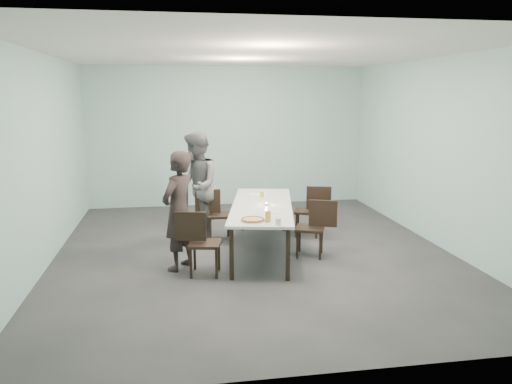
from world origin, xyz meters
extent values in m
plane|color=#333335|center=(0.00, 0.00, 0.00)|extent=(7.00, 7.00, 0.00)
cube|color=#A8D4D1|center=(0.00, 3.50, 1.50)|extent=(6.00, 0.02, 3.00)
cube|color=#A8D4D1|center=(0.00, -3.50, 1.50)|extent=(6.00, 0.02, 3.00)
cube|color=#A8D4D1|center=(-3.00, 0.00, 1.50)|extent=(0.02, 7.00, 3.00)
cube|color=#A8D4D1|center=(3.00, 0.00, 1.50)|extent=(0.02, 7.00, 3.00)
cube|color=white|center=(0.00, 0.00, 3.00)|extent=(6.00, 7.00, 0.02)
cube|color=white|center=(0.13, 0.01, 0.73)|extent=(1.40, 2.73, 0.04)
cylinder|color=black|center=(-0.47, -1.12, 0.35)|extent=(0.06, 0.06, 0.71)
cylinder|color=black|center=(0.01, 1.28, 0.35)|extent=(0.06, 0.06, 0.71)
cylinder|color=black|center=(0.25, -1.26, 0.35)|extent=(0.06, 0.06, 0.71)
cylinder|color=black|center=(0.74, 1.13, 0.35)|extent=(0.06, 0.06, 0.71)
cube|color=black|center=(-0.80, -0.84, 0.43)|extent=(0.49, 0.49, 0.04)
cube|color=black|center=(-0.99, -0.81, 0.67)|extent=(0.42, 0.12, 0.40)
cylinder|color=black|center=(-1.00, -0.98, 0.21)|extent=(0.04, 0.04, 0.41)
cylinder|color=black|center=(-0.93, -0.64, 0.21)|extent=(0.04, 0.04, 0.41)
cylinder|color=black|center=(-0.67, -1.04, 0.21)|extent=(0.04, 0.04, 0.41)
cylinder|color=black|center=(-0.60, -0.71, 0.21)|extent=(0.04, 0.04, 0.41)
cube|color=black|center=(-0.46, 0.74, 0.43)|extent=(0.43, 0.43, 0.04)
cube|color=black|center=(-0.65, 0.73, 0.67)|extent=(0.42, 0.05, 0.40)
cylinder|color=black|center=(-0.62, 0.57, 0.21)|extent=(0.04, 0.04, 0.41)
cylinder|color=black|center=(-0.63, 0.91, 0.21)|extent=(0.04, 0.04, 0.41)
cylinder|color=black|center=(-0.28, 0.58, 0.21)|extent=(0.04, 0.04, 0.41)
cylinder|color=black|center=(-0.29, 0.92, 0.21)|extent=(0.04, 0.04, 0.41)
cube|color=black|center=(0.81, -0.32, 0.43)|extent=(0.54, 0.54, 0.04)
cube|color=black|center=(0.99, -0.38, 0.67)|extent=(0.41, 0.18, 0.40)
cylinder|color=black|center=(1.03, -0.22, 0.21)|extent=(0.04, 0.04, 0.41)
cylinder|color=black|center=(0.91, -0.54, 0.21)|extent=(0.04, 0.04, 0.41)
cylinder|color=black|center=(0.71, -0.10, 0.21)|extent=(0.04, 0.04, 0.41)
cylinder|color=black|center=(0.59, -0.42, 0.21)|extent=(0.04, 0.04, 0.41)
cube|color=black|center=(1.07, 0.77, 0.43)|extent=(0.54, 0.54, 0.04)
cube|color=black|center=(1.25, 0.71, 0.67)|extent=(0.41, 0.18, 0.40)
cylinder|color=black|center=(1.28, 0.87, 0.21)|extent=(0.04, 0.04, 0.41)
cylinder|color=black|center=(1.17, 0.55, 0.21)|extent=(0.04, 0.04, 0.41)
cylinder|color=black|center=(0.96, 0.99, 0.21)|extent=(0.04, 0.04, 0.41)
cylinder|color=black|center=(0.85, 0.66, 0.21)|extent=(0.04, 0.04, 0.41)
imported|color=black|center=(-1.14, -0.56, 0.83)|extent=(0.68, 0.72, 1.66)
imported|color=slate|center=(-0.83, 0.81, 0.91)|extent=(0.70, 0.89, 1.82)
cylinder|color=white|center=(-0.16, -0.97, 0.76)|extent=(0.34, 0.34, 0.01)
cylinder|color=#CFBC76|center=(-0.16, -0.97, 0.77)|extent=(0.30, 0.30, 0.01)
torus|color=brown|center=(-0.16, -0.97, 0.77)|extent=(0.32, 0.32, 0.03)
cylinder|color=white|center=(0.19, -0.54, 0.76)|extent=(0.18, 0.18, 0.01)
cylinder|color=gold|center=(0.03, -1.05, 0.82)|extent=(0.08, 0.08, 0.15)
cylinder|color=silver|center=(0.13, -1.22, 0.80)|extent=(0.08, 0.08, 0.09)
cylinder|color=silver|center=(0.19, -0.06, 0.77)|extent=(0.06, 0.06, 0.03)
cylinder|color=orange|center=(0.19, -0.06, 0.79)|extent=(0.04, 0.04, 0.01)
cylinder|color=gold|center=(0.24, 0.58, 0.79)|extent=(0.07, 0.07, 0.08)
cube|color=silver|center=(0.20, 0.79, 0.75)|extent=(0.34, 0.28, 0.01)
camera|label=1|loc=(-1.18, -7.34, 2.42)|focal=35.00mm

